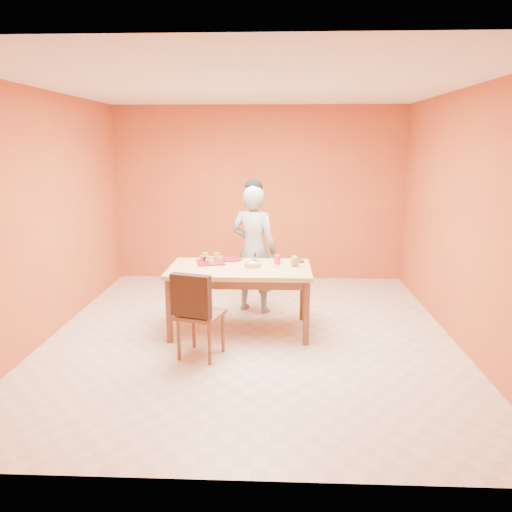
{
  "coord_description": "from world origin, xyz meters",
  "views": [
    {
      "loc": [
        0.29,
        -5.31,
        2.13
      ],
      "look_at": [
        0.05,
        0.3,
        0.86
      ],
      "focal_mm": 35.0,
      "sensor_mm": 36.0,
      "label": 1
    }
  ],
  "objects_px": {
    "dining_chair": "(200,313)",
    "checker_tin": "(299,261)",
    "person": "(254,249)",
    "magenta_glass": "(277,260)",
    "dining_table": "(240,275)",
    "red_dinner_plate": "(231,259)",
    "sponge_cake": "(253,265)",
    "egg_ornament": "(295,261)",
    "pastry_platter": "(210,262)"
  },
  "relations": [
    {
      "from": "pastry_platter",
      "to": "magenta_glass",
      "type": "relative_size",
      "value": 2.94
    },
    {
      "from": "sponge_cake",
      "to": "egg_ornament",
      "type": "relative_size",
      "value": 1.51
    },
    {
      "from": "dining_table",
      "to": "red_dinner_plate",
      "type": "bearing_deg",
      "value": 109.88
    },
    {
      "from": "dining_chair",
      "to": "pastry_platter",
      "type": "height_order",
      "value": "dining_chair"
    },
    {
      "from": "red_dinner_plate",
      "to": "magenta_glass",
      "type": "relative_size",
      "value": 2.52
    },
    {
      "from": "red_dinner_plate",
      "to": "checker_tin",
      "type": "height_order",
      "value": "checker_tin"
    },
    {
      "from": "checker_tin",
      "to": "magenta_glass",
      "type": "bearing_deg",
      "value": -159.22
    },
    {
      "from": "dining_chair",
      "to": "magenta_glass",
      "type": "distance_m",
      "value": 1.23
    },
    {
      "from": "checker_tin",
      "to": "red_dinner_plate",
      "type": "bearing_deg",
      "value": 173.3
    },
    {
      "from": "dining_chair",
      "to": "checker_tin",
      "type": "xyz_separation_m",
      "value": [
        1.02,
        1.0,
        0.3
      ]
    },
    {
      "from": "person",
      "to": "magenta_glass",
      "type": "distance_m",
      "value": 0.63
    },
    {
      "from": "pastry_platter",
      "to": "sponge_cake",
      "type": "height_order",
      "value": "sponge_cake"
    },
    {
      "from": "person",
      "to": "egg_ornament",
      "type": "distance_m",
      "value": 0.83
    },
    {
      "from": "dining_chair",
      "to": "sponge_cake",
      "type": "height_order",
      "value": "dining_chair"
    },
    {
      "from": "dining_chair",
      "to": "checker_tin",
      "type": "distance_m",
      "value": 1.46
    },
    {
      "from": "dining_table",
      "to": "red_dinner_plate",
      "type": "xyz_separation_m",
      "value": [
        -0.13,
        0.35,
        0.1
      ]
    },
    {
      "from": "person",
      "to": "magenta_glass",
      "type": "xyz_separation_m",
      "value": [
        0.3,
        -0.56,
        -0.0
      ]
    },
    {
      "from": "magenta_glass",
      "to": "red_dinner_plate",
      "type": "bearing_deg",
      "value": 160.79
    },
    {
      "from": "pastry_platter",
      "to": "egg_ornament",
      "type": "xyz_separation_m",
      "value": [
        0.98,
        -0.13,
        0.06
      ]
    },
    {
      "from": "red_dinner_plate",
      "to": "sponge_cake",
      "type": "relative_size",
      "value": 1.37
    },
    {
      "from": "magenta_glass",
      "to": "checker_tin",
      "type": "distance_m",
      "value": 0.28
    },
    {
      "from": "magenta_glass",
      "to": "checker_tin",
      "type": "bearing_deg",
      "value": 20.78
    },
    {
      "from": "checker_tin",
      "to": "sponge_cake",
      "type": "bearing_deg",
      "value": -151.25
    },
    {
      "from": "checker_tin",
      "to": "dining_chair",
      "type": "bearing_deg",
      "value": -135.54
    },
    {
      "from": "pastry_platter",
      "to": "checker_tin",
      "type": "relative_size",
      "value": 2.79
    },
    {
      "from": "sponge_cake",
      "to": "egg_ornament",
      "type": "distance_m",
      "value": 0.48
    },
    {
      "from": "egg_ornament",
      "to": "magenta_glass",
      "type": "height_order",
      "value": "egg_ornament"
    },
    {
      "from": "person",
      "to": "checker_tin",
      "type": "xyz_separation_m",
      "value": [
        0.55,
        -0.46,
        -0.04
      ]
    },
    {
      "from": "sponge_cake",
      "to": "egg_ornament",
      "type": "bearing_deg",
      "value": 10.81
    },
    {
      "from": "dining_chair",
      "to": "pastry_platter",
      "type": "distance_m",
      "value": 0.97
    },
    {
      "from": "egg_ornament",
      "to": "sponge_cake",
      "type": "bearing_deg",
      "value": -164.62
    },
    {
      "from": "egg_ornament",
      "to": "checker_tin",
      "type": "bearing_deg",
      "value": 78.45
    },
    {
      "from": "pastry_platter",
      "to": "checker_tin",
      "type": "xyz_separation_m",
      "value": [
        1.04,
        0.07,
        0.01
      ]
    },
    {
      "from": "egg_ornament",
      "to": "checker_tin",
      "type": "distance_m",
      "value": 0.22
    },
    {
      "from": "dining_chair",
      "to": "egg_ornament",
      "type": "bearing_deg",
      "value": 56.5
    },
    {
      "from": "pastry_platter",
      "to": "red_dinner_plate",
      "type": "relative_size",
      "value": 1.16
    },
    {
      "from": "person",
      "to": "magenta_glass",
      "type": "relative_size",
      "value": 15.44
    },
    {
      "from": "dining_table",
      "to": "red_dinner_plate",
      "type": "height_order",
      "value": "red_dinner_plate"
    },
    {
      "from": "dining_chair",
      "to": "red_dinner_plate",
      "type": "distance_m",
      "value": 1.16
    },
    {
      "from": "dining_table",
      "to": "person",
      "type": "relative_size",
      "value": 0.98
    },
    {
      "from": "egg_ornament",
      "to": "checker_tin",
      "type": "height_order",
      "value": "egg_ornament"
    },
    {
      "from": "magenta_glass",
      "to": "checker_tin",
      "type": "xyz_separation_m",
      "value": [
        0.26,
        0.1,
        -0.04
      ]
    },
    {
      "from": "dining_chair",
      "to": "person",
      "type": "distance_m",
      "value": 1.57
    },
    {
      "from": "dining_chair",
      "to": "red_dinner_plate",
      "type": "height_order",
      "value": "dining_chair"
    },
    {
      "from": "dining_table",
      "to": "checker_tin",
      "type": "distance_m",
      "value": 0.73
    },
    {
      "from": "magenta_glass",
      "to": "dining_chair",
      "type": "bearing_deg",
      "value": -130.22
    },
    {
      "from": "person",
      "to": "pastry_platter",
      "type": "distance_m",
      "value": 0.72
    },
    {
      "from": "person",
      "to": "magenta_glass",
      "type": "height_order",
      "value": "person"
    },
    {
      "from": "dining_table",
      "to": "sponge_cake",
      "type": "relative_size",
      "value": 8.23
    },
    {
      "from": "egg_ornament",
      "to": "magenta_glass",
      "type": "distance_m",
      "value": 0.22
    }
  ]
}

